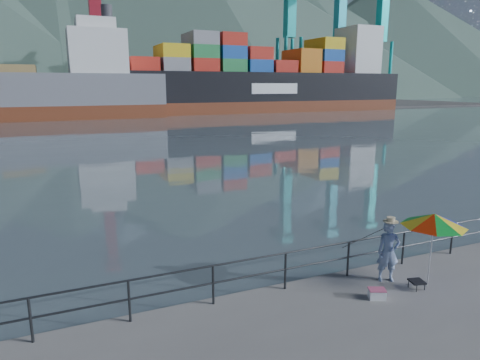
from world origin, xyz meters
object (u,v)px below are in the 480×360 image
fisherman (388,252)px  container_ship (270,82)px  beach_umbrella (434,220)px  cooler_bag (377,294)px

fisherman → container_ship: 80.05m
beach_umbrella → cooler_bag: 2.44m
fisherman → container_ship: size_ratio=0.03×
beach_umbrella → fisherman: bearing=138.4°
fisherman → beach_umbrella: beach_umbrella is taller
cooler_bag → container_ship: (34.83, 73.06, 5.70)m
beach_umbrella → container_ship: container_ship is taller
cooler_bag → container_ship: bearing=89.3°
fisherman → beach_umbrella: size_ratio=0.83×
cooler_bag → fisherman: bearing=61.9°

